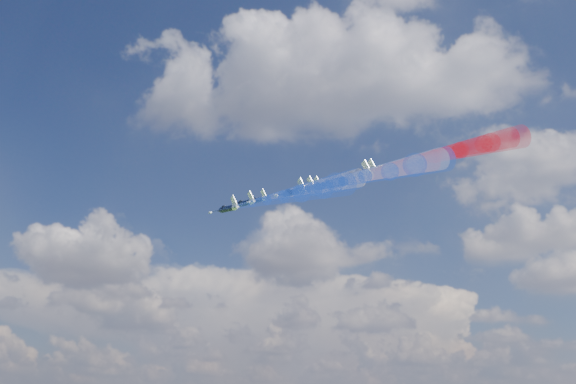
# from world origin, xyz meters

# --- Properties ---
(jet_lead) EXTENTS (17.46, 17.44, 9.80)m
(jet_lead) POSITION_xyz_m (0.12, 12.96, 175.00)
(jet_lead) COLOR black
(trail_lead) EXTENTS (35.03, 39.41, 14.43)m
(trail_lead) POSITION_xyz_m (19.45, -9.06, 169.60)
(trail_lead) COLOR white
(jet_inner_left) EXTENTS (17.46, 17.44, 9.80)m
(jet_inner_left) POSITION_xyz_m (1.67, -5.30, 168.31)
(jet_inner_left) COLOR black
(trail_inner_left) EXTENTS (35.03, 39.41, 14.43)m
(trail_inner_left) POSITION_xyz_m (21.00, -27.32, 162.91)
(trail_inner_left) COLOR blue
(jet_inner_right) EXTENTS (17.46, 17.44, 9.80)m
(jet_inner_right) POSITION_xyz_m (16.70, 9.00, 176.08)
(jet_inner_right) COLOR black
(trail_inner_right) EXTENTS (35.03, 39.41, 14.43)m
(trail_inner_right) POSITION_xyz_m (36.03, -13.02, 170.68)
(trail_inner_right) COLOR red
(jet_outer_left) EXTENTS (17.46, 17.44, 9.80)m
(jet_outer_left) POSITION_xyz_m (1.88, -19.79, 162.42)
(jet_outer_left) COLOR black
(trail_outer_left) EXTENTS (35.03, 39.41, 14.43)m
(trail_outer_left) POSITION_xyz_m (21.21, -41.81, 157.02)
(trail_outer_left) COLOR blue
(jet_center_third) EXTENTS (17.46, 17.44, 9.80)m
(jet_center_third) POSITION_xyz_m (18.21, -8.37, 169.93)
(jet_center_third) COLOR black
(trail_center_third) EXTENTS (35.03, 39.41, 14.43)m
(trail_center_third) POSITION_xyz_m (37.54, -30.39, 164.54)
(trail_center_third) COLOR white
(jet_outer_right) EXTENTS (17.46, 17.44, 9.80)m
(jet_outer_right) POSITION_xyz_m (32.61, 2.67, 177.48)
(jet_outer_right) COLOR black
(trail_outer_right) EXTENTS (35.03, 39.41, 14.43)m
(trail_outer_right) POSITION_xyz_m (51.94, -19.34, 172.08)
(trail_outer_right) COLOR red
(jet_rear_left) EXTENTS (17.46, 17.44, 9.80)m
(jet_rear_left) POSITION_xyz_m (18.89, -22.78, 164.41)
(jet_rear_left) COLOR black
(trail_rear_left) EXTENTS (35.03, 39.41, 14.43)m
(trail_rear_left) POSITION_xyz_m (38.22, -44.79, 159.01)
(trail_rear_left) COLOR blue
(jet_rear_right) EXTENTS (17.46, 17.44, 9.80)m
(jet_rear_right) POSITION_xyz_m (32.62, -12.09, 171.54)
(jet_rear_right) COLOR black
(trail_rear_right) EXTENTS (35.03, 39.41, 14.43)m
(trail_rear_right) POSITION_xyz_m (51.95, -34.11, 166.14)
(trail_rear_right) COLOR red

